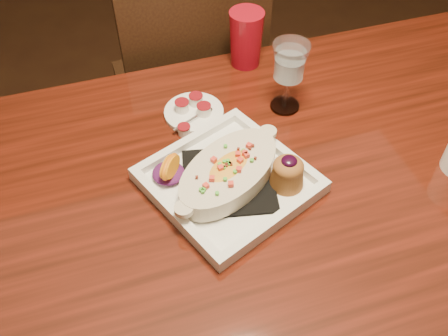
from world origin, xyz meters
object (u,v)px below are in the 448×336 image
object	(u,v)px
table	(264,215)
saucer	(194,111)
red_tumbler	(246,39)
goblet	(289,65)
chair_far	(190,90)
plate	(232,175)

from	to	relation	value
table	saucer	distance (m)	0.28
table	red_tumbler	size ratio (longest dim) A/B	10.56
goblet	red_tumbler	world-z (taller)	goblet
chair_far	plate	distance (m)	0.67
plate	chair_far	bearing A→B (deg)	61.53
saucer	red_tumbler	world-z (taller)	red_tumbler
table	plate	bearing A→B (deg)	161.44
plate	saucer	world-z (taller)	plate
goblet	table	bearing A→B (deg)	-120.65
table	goblet	size ratio (longest dim) A/B	8.91
table	goblet	xyz separation A→B (m)	(0.12, 0.21, 0.21)
goblet	red_tumbler	bearing A→B (deg)	99.10
table	saucer	xyz separation A→B (m)	(-0.08, 0.25, 0.11)
table	chair_far	world-z (taller)	chair_far
goblet	saucer	world-z (taller)	goblet
chair_far	plate	size ratio (longest dim) A/B	2.51
chair_far	saucer	xyz separation A→B (m)	(-0.08, -0.38, 0.25)
goblet	saucer	xyz separation A→B (m)	(-0.21, 0.04, -0.11)
chair_far	saucer	size ratio (longest dim) A/B	6.87
plate	saucer	size ratio (longest dim) A/B	2.73
table	plate	size ratio (longest dim) A/B	4.06
goblet	saucer	distance (m)	0.24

